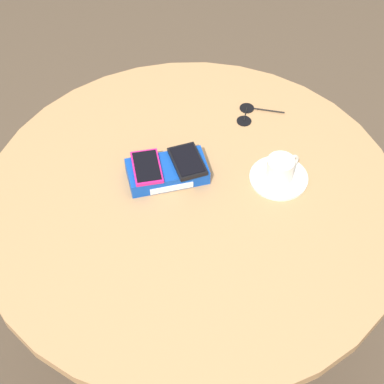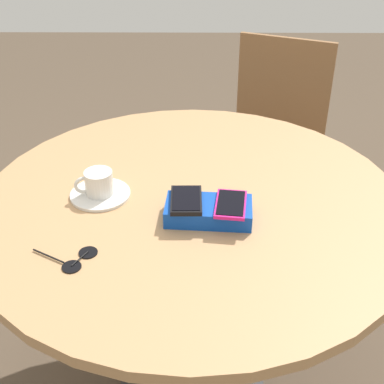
{
  "view_description": "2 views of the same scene",
  "coord_description": "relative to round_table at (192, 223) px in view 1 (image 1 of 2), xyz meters",
  "views": [
    {
      "loc": [
        -0.33,
        -1.03,
        2.04
      ],
      "look_at": [
        0.0,
        0.0,
        0.76
      ],
      "focal_mm": 60.0,
      "sensor_mm": 36.0,
      "label": 1
    },
    {
      "loc": [
        -0.01,
        1.16,
        1.51
      ],
      "look_at": [
        0.0,
        0.0,
        0.76
      ],
      "focal_mm": 50.0,
      "sensor_mm": 36.0,
      "label": 2
    }
  ],
  "objects": [
    {
      "name": "phone_magenta",
      "position": [
        -0.09,
        0.1,
        0.16
      ],
      "size": [
        0.09,
        0.13,
        0.01
      ],
      "color": "#D11975",
      "rests_on": "phone_box"
    },
    {
      "name": "round_table",
      "position": [
        0.0,
        0.0,
        0.0
      ],
      "size": [
        1.12,
        1.12,
        0.74
      ],
      "color": "#2D2D2D",
      "rests_on": "ground_plane"
    },
    {
      "name": "ground_plane",
      "position": [
        0.0,
        0.0,
        -0.62
      ],
      "size": [
        8.0,
        8.0,
        0.0
      ],
      "primitive_type": "plane",
      "color": "brown"
    },
    {
      "name": "sunglasses",
      "position": [
        0.26,
        0.25,
        0.11
      ],
      "size": [
        0.15,
        0.09,
        0.01
      ],
      "color": "black",
      "rests_on": "round_table"
    },
    {
      "name": "phone_box",
      "position": [
        -0.04,
        0.09,
        0.13
      ],
      "size": [
        0.22,
        0.12,
        0.04
      ],
      "color": "#0F42AD",
      "rests_on": "round_table"
    },
    {
      "name": "coffee_cup",
      "position": [
        0.24,
        -0.01,
        0.15
      ],
      "size": [
        0.1,
        0.07,
        0.06
      ],
      "color": "silver",
      "rests_on": "saucer"
    },
    {
      "name": "saucer",
      "position": [
        0.24,
        -0.01,
        0.12
      ],
      "size": [
        0.16,
        0.16,
        0.01
      ],
      "primitive_type": "cylinder",
      "color": "silver",
      "rests_on": "round_table"
    },
    {
      "name": "phone_black",
      "position": [
        0.01,
        0.08,
        0.16
      ],
      "size": [
        0.08,
        0.12,
        0.01
      ],
      "color": "black",
      "rests_on": "phone_box"
    }
  ]
}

